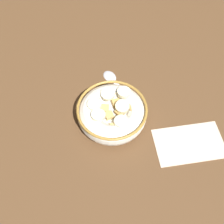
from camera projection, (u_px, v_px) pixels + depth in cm
name	position (u px, v px, depth cm)	size (l,w,h in cm)	color
ground_plane	(112.00, 121.00, 62.84)	(113.83, 113.83, 2.00)	brown
cereal_bowl	(112.00, 113.00, 59.79)	(15.60, 15.60, 5.71)	silver
spoon	(114.00, 80.00, 67.71)	(8.08, 13.19, 0.80)	silver
folded_napkin	(189.00, 143.00, 58.51)	(15.04, 9.03, 0.30)	beige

